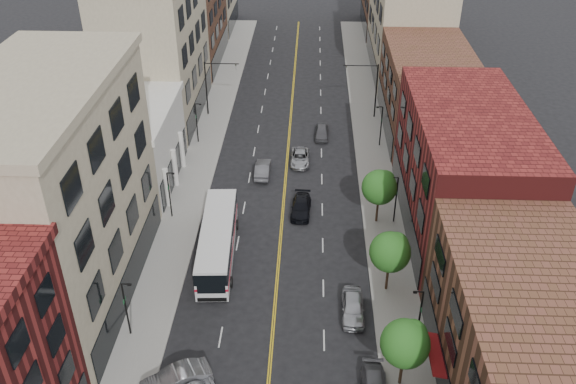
# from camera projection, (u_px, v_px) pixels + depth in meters

# --- Properties ---
(sidewalk_left) EXTENTS (4.00, 110.00, 0.15)m
(sidewalk_left) POSITION_uv_depth(u_px,v_px,m) (200.00, 163.00, 70.01)
(sidewalk_left) COLOR gray
(sidewalk_left) RESTS_ON ground
(sidewalk_right) EXTENTS (4.00, 110.00, 0.15)m
(sidewalk_right) POSITION_uv_depth(u_px,v_px,m) (374.00, 166.00, 69.34)
(sidewalk_right) COLOR gray
(sidewalk_right) RESTS_ON ground
(bldg_l_tanoffice) EXTENTS (10.00, 22.00, 18.00)m
(bldg_l_tanoffice) POSITION_uv_depth(u_px,v_px,m) (55.00, 201.00, 46.90)
(bldg_l_tanoffice) COLOR gray
(bldg_l_tanoffice) RESTS_ON ground
(bldg_l_white) EXTENTS (10.00, 14.00, 8.00)m
(bldg_l_white) POSITION_uv_depth(u_px,v_px,m) (126.00, 148.00, 64.77)
(bldg_l_white) COLOR silver
(bldg_l_white) RESTS_ON ground
(bldg_l_far_a) EXTENTS (10.00, 20.00, 18.00)m
(bldg_l_far_a) POSITION_uv_depth(u_px,v_px,m) (156.00, 49.00, 76.45)
(bldg_l_far_a) COLOR gray
(bldg_l_far_a) RESTS_ON ground
(bldg_l_far_b) EXTENTS (10.00, 20.00, 15.00)m
(bldg_l_far_b) POSITION_uv_depth(u_px,v_px,m) (186.00, 15.00, 94.14)
(bldg_l_far_b) COLOR brown
(bldg_l_far_b) RESTS_ON ground
(bldg_r_mid) EXTENTS (10.00, 22.00, 12.00)m
(bldg_r_mid) POSITION_uv_depth(u_px,v_px,m) (464.00, 171.00, 56.65)
(bldg_r_mid) COLOR #591717
(bldg_r_mid) RESTS_ON ground
(bldg_r_far_a) EXTENTS (10.00, 20.00, 10.00)m
(bldg_r_far_a) POSITION_uv_depth(u_px,v_px,m) (428.00, 92.00, 74.91)
(bldg_r_far_a) COLOR brown
(bldg_r_far_a) RESTS_ON ground
(bldg_r_far_b) EXTENTS (10.00, 22.00, 14.00)m
(bldg_r_far_b) POSITION_uv_depth(u_px,v_px,m) (408.00, 24.00, 91.57)
(bldg_r_far_b) COLOR gray
(bldg_r_far_b) RESTS_ON ground
(tree_r_1) EXTENTS (3.40, 3.40, 5.59)m
(tree_r_1) POSITION_uv_depth(u_px,v_px,m) (406.00, 342.00, 41.08)
(tree_r_1) COLOR black
(tree_r_1) RESTS_ON sidewalk_right
(tree_r_2) EXTENTS (3.40, 3.40, 5.59)m
(tree_r_2) POSITION_uv_depth(u_px,v_px,m) (391.00, 251.00, 49.52)
(tree_r_2) COLOR black
(tree_r_2) RESTS_ON sidewalk_right
(tree_r_3) EXTENTS (3.40, 3.40, 5.59)m
(tree_r_3) POSITION_uv_depth(u_px,v_px,m) (380.00, 186.00, 57.97)
(tree_r_3) COLOR black
(tree_r_3) RESTS_ON sidewalk_right
(lamp_l_1) EXTENTS (0.81, 0.55, 5.05)m
(lamp_l_1) POSITION_uv_depth(u_px,v_px,m) (126.00, 306.00, 45.70)
(lamp_l_1) COLOR black
(lamp_l_1) RESTS_ON sidewalk_left
(lamp_l_2) EXTENTS (0.81, 0.55, 5.05)m
(lamp_l_2) POSITION_uv_depth(u_px,v_px,m) (170.00, 192.00, 59.21)
(lamp_l_2) COLOR black
(lamp_l_2) RESTS_ON sidewalk_left
(lamp_l_3) EXTENTS (0.81, 0.55, 5.05)m
(lamp_l_3) POSITION_uv_depth(u_px,v_px,m) (197.00, 121.00, 72.72)
(lamp_l_3) COLOR black
(lamp_l_3) RESTS_ON sidewalk_left
(lamp_r_1) EXTENTS (0.81, 0.55, 5.05)m
(lamp_r_1) POSITION_uv_depth(u_px,v_px,m) (419.00, 314.00, 44.97)
(lamp_r_1) COLOR black
(lamp_r_1) RESTS_ON sidewalk_right
(lamp_r_2) EXTENTS (0.81, 0.55, 5.05)m
(lamp_r_2) POSITION_uv_depth(u_px,v_px,m) (396.00, 197.00, 58.47)
(lamp_r_2) COLOR black
(lamp_r_2) RESTS_ON sidewalk_right
(lamp_r_3) EXTENTS (0.81, 0.55, 5.05)m
(lamp_r_3) POSITION_uv_depth(u_px,v_px,m) (381.00, 124.00, 71.98)
(lamp_r_3) COLOR black
(lamp_r_3) RESTS_ON sidewalk_right
(signal_mast_left) EXTENTS (4.49, 0.18, 7.20)m
(signal_mast_left) POSITION_uv_depth(u_px,v_px,m) (211.00, 82.00, 78.55)
(signal_mast_left) COLOR black
(signal_mast_left) RESTS_ON sidewalk_left
(signal_mast_right) EXTENTS (4.49, 0.18, 7.20)m
(signal_mast_right) POSITION_uv_depth(u_px,v_px,m) (371.00, 84.00, 77.86)
(signal_mast_right) COLOR black
(signal_mast_right) RESTS_ON sidewalk_right
(city_bus) EXTENTS (3.57, 12.81, 3.26)m
(city_bus) POSITION_uv_depth(u_px,v_px,m) (218.00, 239.00, 54.53)
(city_bus) COLOR silver
(city_bus) RESTS_ON ground
(car_angle_b) EXTENTS (5.23, 3.89, 1.65)m
(car_angle_b) POSITION_uv_depth(u_px,v_px,m) (176.00, 380.00, 42.51)
(car_angle_b) COLOR #A7A9AF
(car_angle_b) RESTS_ON ground
(car_parked_far) EXTENTS (1.93, 4.61, 1.56)m
(car_parked_far) POSITION_uv_depth(u_px,v_px,m) (353.00, 307.00, 48.75)
(car_parked_far) COLOR #A6A8AE
(car_parked_far) RESTS_ON ground
(car_lane_behind) EXTENTS (1.58, 4.52, 1.49)m
(car_lane_behind) POSITION_uv_depth(u_px,v_px,m) (263.00, 169.00, 67.43)
(car_lane_behind) COLOR #4F4F54
(car_lane_behind) RESTS_ON ground
(car_lane_a) EXTENTS (2.16, 4.79, 1.36)m
(car_lane_a) POSITION_uv_depth(u_px,v_px,m) (301.00, 207.00, 61.15)
(car_lane_a) COLOR black
(car_lane_a) RESTS_ON ground
(car_lane_b) EXTENTS (2.20, 4.70, 1.30)m
(car_lane_b) POSITION_uv_depth(u_px,v_px,m) (300.00, 158.00, 69.79)
(car_lane_b) COLOR #A1A4A9
(car_lane_b) RESTS_ON ground
(car_lane_c) EXTENTS (1.81, 4.18, 1.40)m
(car_lane_c) POSITION_uv_depth(u_px,v_px,m) (322.00, 132.00, 75.19)
(car_lane_c) COLOR #505055
(car_lane_c) RESTS_ON ground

